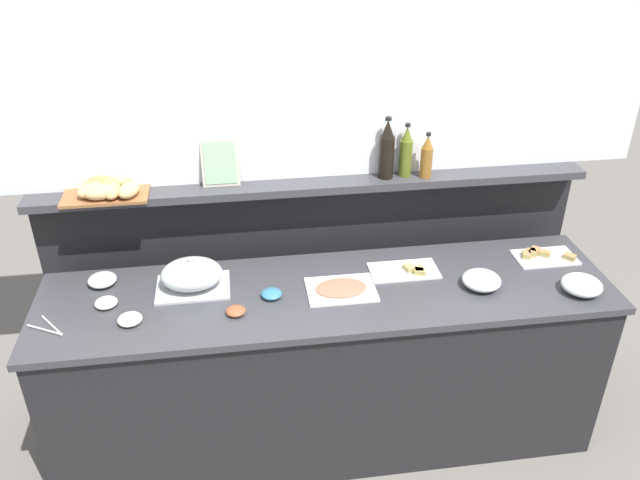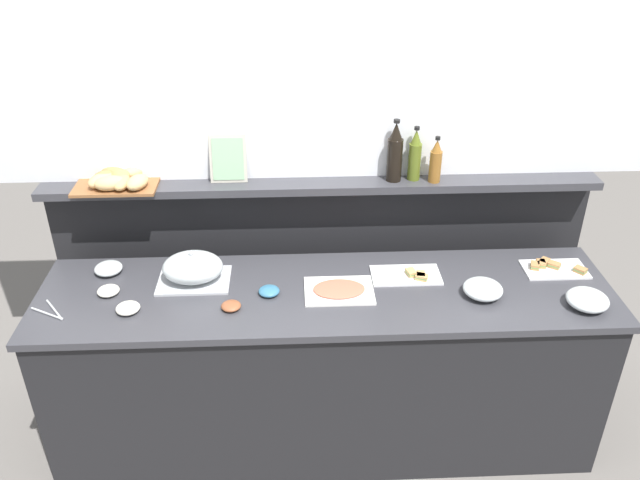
{
  "view_description": "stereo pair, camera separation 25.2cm",
  "coord_description": "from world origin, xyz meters",
  "px_view_note": "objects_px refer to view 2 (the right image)",
  "views": [
    {
      "loc": [
        -0.39,
        -2.45,
        2.64
      ],
      "look_at": [
        -0.03,
        0.1,
        1.15
      ],
      "focal_mm": 36.14,
      "sensor_mm": 36.0,
      "label": 1
    },
    {
      "loc": [
        -0.14,
        -2.48,
        2.64
      ],
      "look_at": [
        -0.03,
        0.1,
        1.15
      ],
      "focal_mm": 36.14,
      "sensor_mm": 36.0,
      "label": 2
    }
  ],
  "objects_px": {
    "olive_oil_bottle": "(415,156)",
    "condiment_bowl_teal": "(269,291)",
    "glass_bowl_large": "(483,290)",
    "glass_bowl_medium": "(109,269)",
    "wine_bottle_dark": "(395,153)",
    "cold_cuts_platter": "(339,290)",
    "serving_cloche": "(193,269)",
    "condiment_bowl_cream": "(231,306)",
    "framed_picture": "(228,159)",
    "condiment_bowl_red": "(128,308)",
    "serving_tongs": "(51,312)",
    "condiment_bowl_dark": "(108,291)",
    "sandwich_platter_rear": "(553,268)",
    "vinegar_bottle_amber": "(436,162)",
    "sandwich_platter_side": "(408,275)",
    "bread_basket": "(117,180)",
    "glass_bowl_small": "(587,300)"
  },
  "relations": [
    {
      "from": "wine_bottle_dark",
      "to": "condiment_bowl_teal",
      "type": "bearing_deg",
      "value": -143.61
    },
    {
      "from": "condiment_bowl_teal",
      "to": "sandwich_platter_rear",
      "type": "bearing_deg",
      "value": 5.96
    },
    {
      "from": "sandwich_platter_side",
      "to": "condiment_bowl_dark",
      "type": "distance_m",
      "value": 1.41
    },
    {
      "from": "glass_bowl_large",
      "to": "framed_picture",
      "type": "relative_size",
      "value": 0.78
    },
    {
      "from": "glass_bowl_small",
      "to": "condiment_bowl_red",
      "type": "distance_m",
      "value": 2.05
    },
    {
      "from": "condiment_bowl_cream",
      "to": "framed_picture",
      "type": "relative_size",
      "value": 0.38
    },
    {
      "from": "glass_bowl_large",
      "to": "wine_bottle_dark",
      "type": "distance_m",
      "value": 0.78
    },
    {
      "from": "condiment_bowl_red",
      "to": "condiment_bowl_cream",
      "type": "bearing_deg",
      "value": -0.03
    },
    {
      "from": "glass_bowl_small",
      "to": "condiment_bowl_dark",
      "type": "bearing_deg",
      "value": 174.76
    },
    {
      "from": "wine_bottle_dark",
      "to": "cold_cuts_platter",
      "type": "bearing_deg",
      "value": -123.36
    },
    {
      "from": "glass_bowl_large",
      "to": "glass_bowl_medium",
      "type": "height_order",
      "value": "glass_bowl_large"
    },
    {
      "from": "serving_cloche",
      "to": "vinegar_bottle_amber",
      "type": "bearing_deg",
      "value": 14.83
    },
    {
      "from": "sandwich_platter_rear",
      "to": "condiment_bowl_red",
      "type": "distance_m",
      "value": 2.03
    },
    {
      "from": "condiment_bowl_cream",
      "to": "framed_picture",
      "type": "distance_m",
      "value": 0.75
    },
    {
      "from": "condiment_bowl_dark",
      "to": "sandwich_platter_rear",
      "type": "bearing_deg",
      "value": 2.92
    },
    {
      "from": "cold_cuts_platter",
      "to": "condiment_bowl_dark",
      "type": "height_order",
      "value": "condiment_bowl_dark"
    },
    {
      "from": "cold_cuts_platter",
      "to": "serving_tongs",
      "type": "bearing_deg",
      "value": -175.26
    },
    {
      "from": "serving_tongs",
      "to": "olive_oil_bottle",
      "type": "xyz_separation_m",
      "value": [
        1.69,
        0.57,
        0.47
      ]
    },
    {
      "from": "olive_oil_bottle",
      "to": "framed_picture",
      "type": "relative_size",
      "value": 1.18
    },
    {
      "from": "cold_cuts_platter",
      "to": "sandwich_platter_side",
      "type": "bearing_deg",
      "value": 18.0
    },
    {
      "from": "cold_cuts_platter",
      "to": "wine_bottle_dark",
      "type": "relative_size",
      "value": 1.02
    },
    {
      "from": "serving_tongs",
      "to": "framed_picture",
      "type": "bearing_deg",
      "value": 37.71
    },
    {
      "from": "glass_bowl_medium",
      "to": "wine_bottle_dark",
      "type": "bearing_deg",
      "value": 9.83
    },
    {
      "from": "serving_tongs",
      "to": "vinegar_bottle_amber",
      "type": "height_order",
      "value": "vinegar_bottle_amber"
    },
    {
      "from": "glass_bowl_large",
      "to": "glass_bowl_medium",
      "type": "relative_size",
      "value": 1.36
    },
    {
      "from": "serving_tongs",
      "to": "olive_oil_bottle",
      "type": "relative_size",
      "value": 0.6
    },
    {
      "from": "vinegar_bottle_amber",
      "to": "cold_cuts_platter",
      "type": "bearing_deg",
      "value": -139.27
    },
    {
      "from": "cold_cuts_platter",
      "to": "serving_cloche",
      "type": "xyz_separation_m",
      "value": [
        -0.68,
        0.12,
        0.06
      ]
    },
    {
      "from": "serving_cloche",
      "to": "serving_tongs",
      "type": "bearing_deg",
      "value": -159.66
    },
    {
      "from": "condiment_bowl_teal",
      "to": "vinegar_bottle_amber",
      "type": "bearing_deg",
      "value": 27.83
    },
    {
      "from": "cold_cuts_platter",
      "to": "bread_basket",
      "type": "xyz_separation_m",
      "value": [
        -1.06,
        0.44,
        0.38
      ]
    },
    {
      "from": "wine_bottle_dark",
      "to": "vinegar_bottle_amber",
      "type": "bearing_deg",
      "value": -7.19
    },
    {
      "from": "glass_bowl_medium",
      "to": "vinegar_bottle_amber",
      "type": "bearing_deg",
      "value": 7.75
    },
    {
      "from": "glass_bowl_small",
      "to": "olive_oil_bottle",
      "type": "relative_size",
      "value": 0.68
    },
    {
      "from": "condiment_bowl_red",
      "to": "serving_tongs",
      "type": "distance_m",
      "value": 0.34
    },
    {
      "from": "vinegar_bottle_amber",
      "to": "wine_bottle_dark",
      "type": "bearing_deg",
      "value": 172.81
    },
    {
      "from": "condiment_bowl_teal",
      "to": "framed_picture",
      "type": "relative_size",
      "value": 0.42
    },
    {
      "from": "cold_cuts_platter",
      "to": "bread_basket",
      "type": "distance_m",
      "value": 1.21
    },
    {
      "from": "serving_cloche",
      "to": "olive_oil_bottle",
      "type": "relative_size",
      "value": 1.23
    },
    {
      "from": "framed_picture",
      "to": "condiment_bowl_teal",
      "type": "bearing_deg",
      "value": -68.4
    },
    {
      "from": "cold_cuts_platter",
      "to": "glass_bowl_small",
      "type": "bearing_deg",
      "value": -8.65
    },
    {
      "from": "glass_bowl_large",
      "to": "framed_picture",
      "type": "distance_m",
      "value": 1.37
    },
    {
      "from": "glass_bowl_small",
      "to": "serving_tongs",
      "type": "height_order",
      "value": "glass_bowl_small"
    },
    {
      "from": "condiment_bowl_cream",
      "to": "cold_cuts_platter",
      "type": "bearing_deg",
      "value": 12.8
    },
    {
      "from": "olive_oil_bottle",
      "to": "condiment_bowl_teal",
      "type": "bearing_deg",
      "value": -147.18
    },
    {
      "from": "sandwich_platter_side",
      "to": "vinegar_bottle_amber",
      "type": "bearing_deg",
      "value": 63.92
    },
    {
      "from": "sandwich_platter_rear",
      "to": "framed_picture",
      "type": "bearing_deg",
      "value": 167.64
    },
    {
      "from": "condiment_bowl_red",
      "to": "condiment_bowl_teal",
      "type": "xyz_separation_m",
      "value": [
        0.62,
        0.11,
        -0.0
      ]
    },
    {
      "from": "condiment_bowl_cream",
      "to": "bread_basket",
      "type": "xyz_separation_m",
      "value": [
        -0.57,
        0.55,
        0.38
      ]
    },
    {
      "from": "glass_bowl_large",
      "to": "condiment_bowl_cream",
      "type": "distance_m",
      "value": 1.15
    }
  ]
}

